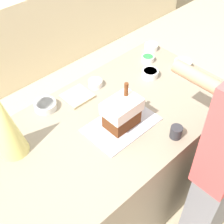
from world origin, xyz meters
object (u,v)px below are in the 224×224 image
(candy_bowl_beside_tree, at_px, (148,58))
(cookbook, at_px, (77,96))
(candy_bowl_front_corner, at_px, (45,105))
(baking_tray, at_px, (122,124))
(candy_bowl_far_right, at_px, (95,83))
(mug, at_px, (176,132))
(candy_bowl_near_tray_left, at_px, (151,47))
(candy_bowl_center_rear, at_px, (150,73))
(candy_bowl_near_tray_right, at_px, (183,64))
(gingerbread_house, at_px, (122,112))
(decorative_tree, at_px, (7,125))

(candy_bowl_beside_tree, bearing_deg, cookbook, 176.43)
(candy_bowl_front_corner, bearing_deg, baking_tray, -60.37)
(candy_bowl_far_right, bearing_deg, mug, -87.29)
(candy_bowl_front_corner, relative_size, candy_bowl_near_tray_left, 1.35)
(candy_bowl_beside_tree, bearing_deg, candy_bowl_front_corner, 173.61)
(candy_bowl_center_rear, height_order, candy_bowl_near_tray_left, candy_bowl_center_rear)
(baking_tray, relative_size, candy_bowl_center_rear, 3.74)
(candy_bowl_near_tray_right, bearing_deg, gingerbread_house, -171.72)
(gingerbread_house, distance_m, candy_bowl_front_corner, 0.51)
(baking_tray, xyz_separation_m, mug, (0.16, -0.28, 0.03))
(candy_bowl_front_corner, height_order, cookbook, candy_bowl_front_corner)
(decorative_tree, relative_size, candy_bowl_far_right, 4.15)
(gingerbread_house, height_order, cookbook, gingerbread_house)
(baking_tray, bearing_deg, decorative_tree, 154.20)
(decorative_tree, distance_m, candy_bowl_near_tray_right, 1.33)
(baking_tray, distance_m, decorative_tree, 0.66)
(baking_tray, bearing_deg, candy_bowl_center_rear, 22.51)
(candy_bowl_center_rear, distance_m, candy_bowl_far_right, 0.40)
(candy_bowl_far_right, height_order, candy_bowl_near_tray_right, candy_bowl_near_tray_right)
(candy_bowl_beside_tree, bearing_deg, baking_tray, -151.15)
(decorative_tree, height_order, mug, decorative_tree)
(candy_bowl_center_rear, distance_m, mug, 0.58)
(gingerbread_house, xyz_separation_m, candy_bowl_near_tray_left, (0.75, 0.42, -0.08))
(gingerbread_house, xyz_separation_m, candy_bowl_front_corner, (-0.25, 0.44, -0.08))
(baking_tray, height_order, candy_bowl_near_tray_left, candy_bowl_near_tray_left)
(gingerbread_house, relative_size, mug, 3.57)
(decorative_tree, bearing_deg, candy_bowl_center_rear, -4.08)
(cookbook, bearing_deg, mug, -73.18)
(gingerbread_house, height_order, candy_bowl_beside_tree, gingerbread_house)
(baking_tray, relative_size, candy_bowl_beside_tree, 4.53)
(candy_bowl_front_corner, relative_size, cookbook, 0.78)
(candy_bowl_far_right, bearing_deg, cookbook, -177.27)
(candy_bowl_front_corner, bearing_deg, candy_bowl_far_right, -7.20)
(candy_bowl_near_tray_left, distance_m, cookbook, 0.79)
(candy_bowl_near_tray_right, relative_size, candy_bowl_near_tray_left, 1.22)
(baking_tray, distance_m, candy_bowl_near_tray_left, 0.86)
(candy_bowl_near_tray_right, xyz_separation_m, candy_bowl_near_tray_left, (0.01, 0.32, -0.01))
(candy_bowl_center_rear, bearing_deg, candy_bowl_front_corner, 162.13)
(candy_bowl_center_rear, relative_size, candy_bowl_far_right, 1.21)
(cookbook, bearing_deg, candy_bowl_beside_tree, -3.57)
(candy_bowl_far_right, xyz_separation_m, mug, (0.03, -0.67, 0.01))
(decorative_tree, distance_m, mug, 0.93)
(candy_bowl_near_tray_right, height_order, mug, mug)
(candy_bowl_far_right, relative_size, cookbook, 0.54)
(candy_bowl_beside_tree, relative_size, cookbook, 0.54)
(baking_tray, xyz_separation_m, candy_bowl_near_tray_left, (0.75, 0.43, 0.02))
(gingerbread_house, height_order, mug, gingerbread_house)
(candy_bowl_center_rear, bearing_deg, candy_bowl_beside_tree, 46.34)
(candy_bowl_near_tray_right, height_order, cookbook, candy_bowl_near_tray_right)
(baking_tray, distance_m, mug, 0.33)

